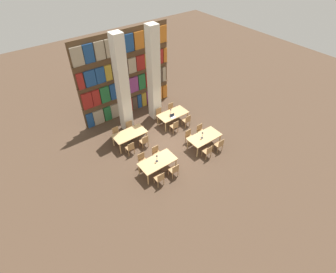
% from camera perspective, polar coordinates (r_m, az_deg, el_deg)
% --- Properties ---
extents(ground_plane, '(40.00, 40.00, 0.00)m').
position_cam_1_polar(ground_plane, '(15.53, -0.31, -1.64)').
color(ground_plane, '#4C3828').
extents(bookshelf_bank, '(6.34, 0.35, 5.50)m').
position_cam_1_polar(bookshelf_bank, '(16.99, -9.13, 12.76)').
color(bookshelf_bank, brown).
rests_on(bookshelf_bank, ground_plane).
extents(pillar_left, '(0.61, 0.61, 6.00)m').
position_cam_1_polar(pillar_left, '(15.21, -9.90, 10.70)').
color(pillar_left, silver).
rests_on(pillar_left, ground_plane).
extents(pillar_center, '(0.61, 0.61, 6.00)m').
position_cam_1_polar(pillar_center, '(16.14, -3.13, 13.12)').
color(pillar_center, silver).
rests_on(pillar_center, ground_plane).
extents(reading_table_0, '(1.93, 0.99, 0.76)m').
position_cam_1_polar(reading_table_0, '(13.53, -2.28, -5.63)').
color(reading_table_0, tan).
rests_on(reading_table_0, ground_plane).
extents(chair_0, '(0.42, 0.40, 0.87)m').
position_cam_1_polar(chair_0, '(13.09, -1.84, -9.08)').
color(chair_0, tan).
rests_on(chair_0, ground_plane).
extents(chair_1, '(0.42, 0.40, 0.87)m').
position_cam_1_polar(chair_1, '(13.99, -5.57, -5.14)').
color(chair_1, tan).
rests_on(chair_1, ground_plane).
extents(chair_2, '(0.42, 0.40, 0.87)m').
position_cam_1_polar(chair_2, '(13.45, 1.34, -7.30)').
color(chair_2, tan).
rests_on(chair_2, ground_plane).
extents(chair_3, '(0.42, 0.40, 0.87)m').
position_cam_1_polar(chair_3, '(14.32, -2.51, -3.59)').
color(chair_3, tan).
rests_on(chair_3, ground_plane).
extents(desk_lamp_0, '(0.14, 0.14, 0.45)m').
position_cam_1_polar(desk_lamp_0, '(13.26, -2.46, -4.51)').
color(desk_lamp_0, '#232328').
rests_on(desk_lamp_0, reading_table_0).
extents(reading_table_1, '(1.93, 0.99, 0.76)m').
position_cam_1_polar(reading_table_1, '(15.07, 7.94, -0.24)').
color(reading_table_1, tan).
rests_on(reading_table_1, ground_plane).
extents(chair_4, '(0.42, 0.40, 0.87)m').
position_cam_1_polar(chair_4, '(14.57, 8.62, -3.19)').
color(chair_4, tan).
rests_on(chair_4, ground_plane).
extents(chair_5, '(0.42, 0.40, 0.87)m').
position_cam_1_polar(chair_5, '(15.37, 4.64, 0.00)').
color(chair_5, tan).
rests_on(chair_5, ground_plane).
extents(chair_6, '(0.42, 0.40, 0.87)m').
position_cam_1_polar(chair_6, '(15.08, 11.09, -1.74)').
color(chair_6, tan).
rests_on(chair_6, ground_plane).
extents(chair_7, '(0.42, 0.40, 0.87)m').
position_cam_1_polar(chair_7, '(15.86, 7.11, 1.28)').
color(chair_7, tan).
rests_on(chair_7, ground_plane).
extents(desk_lamp_1, '(0.14, 0.14, 0.44)m').
position_cam_1_polar(desk_lamp_1, '(14.71, 7.50, 0.54)').
color(desk_lamp_1, '#232328').
rests_on(desk_lamp_1, reading_table_1).
extents(reading_table_2, '(1.93, 0.99, 0.76)m').
position_cam_1_polar(reading_table_2, '(15.29, -8.35, 0.44)').
color(reading_table_2, tan).
rests_on(reading_table_2, ground_plane).
extents(chair_8, '(0.42, 0.40, 0.87)m').
position_cam_1_polar(chair_8, '(14.76, -8.23, -2.44)').
color(chair_8, tan).
rests_on(chair_8, ground_plane).
extents(chair_9, '(0.42, 0.40, 0.87)m').
position_cam_1_polar(chair_9, '(15.83, -11.10, 0.67)').
color(chair_9, tan).
rests_on(chair_9, ground_plane).
extents(chair_10, '(0.42, 0.40, 0.87)m').
position_cam_1_polar(chair_10, '(15.08, -5.19, -1.00)').
color(chair_10, tan).
rests_on(chair_10, ground_plane).
extents(chair_11, '(0.42, 0.40, 0.87)m').
position_cam_1_polar(chair_11, '(16.14, -8.20, 1.95)').
color(chair_11, tan).
rests_on(chair_11, ground_plane).
extents(reading_table_3, '(1.93, 0.99, 0.76)m').
position_cam_1_polar(reading_table_3, '(16.67, 1.05, 4.78)').
color(reading_table_3, tan).
rests_on(reading_table_3, ground_plane).
extents(chair_12, '(0.42, 0.40, 0.87)m').
position_cam_1_polar(chair_12, '(16.08, 1.44, 2.28)').
color(chair_12, tan).
rests_on(chair_12, ground_plane).
extents(chair_13, '(0.42, 0.40, 0.87)m').
position_cam_1_polar(chair_13, '(17.08, -1.80, 4.88)').
color(chair_13, tan).
rests_on(chair_13, ground_plane).
extents(chair_14, '(0.42, 0.40, 0.87)m').
position_cam_1_polar(chair_14, '(16.58, 4.10, 3.54)').
color(chair_14, tan).
rests_on(chair_14, ground_plane).
extents(chair_15, '(0.42, 0.40, 0.87)m').
position_cam_1_polar(chair_15, '(17.55, 0.81, 6.00)').
color(chair_15, tan).
rests_on(chair_15, ground_plane).
extents(desk_lamp_2, '(0.14, 0.14, 0.45)m').
position_cam_1_polar(desk_lamp_2, '(16.34, 0.60, 5.58)').
color(desk_lamp_2, '#232328').
rests_on(desk_lamp_2, reading_table_3).
extents(laptop, '(0.32, 0.22, 0.21)m').
position_cam_1_polar(laptop, '(16.30, 1.07, 4.35)').
color(laptop, silver).
rests_on(laptop, reading_table_3).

